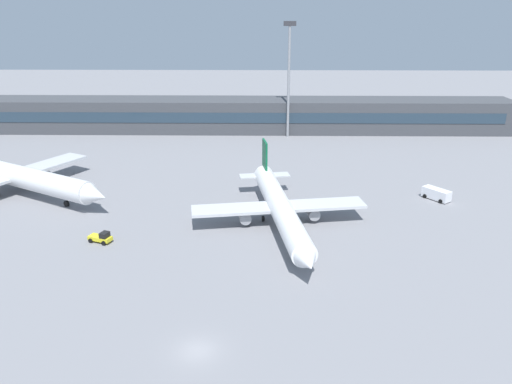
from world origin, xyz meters
TOP-DOWN VIEW (x-y plane):
  - ground_plane at (0.00, 40.00)m, footprint 400.00×400.00m
  - terminal_building at (0.00, 98.77)m, footprint 151.97×12.13m
  - airplane_near at (9.62, 32.24)m, footprint 28.90×41.07m
  - airplane_mid at (-40.03, 46.74)m, footprint 42.64×31.00m
  - baggage_tug_yellow at (-17.74, 25.68)m, footprint 3.90×2.79m
  - service_van_white at (38.82, 44.63)m, footprint 4.76×5.34m
  - floodlight_tower_west at (13.38, 91.94)m, footprint 3.20×0.80m

SIDE VIEW (x-z plane):
  - ground_plane at x=0.00m, z-range 0.00..0.00m
  - baggage_tug_yellow at x=-17.74m, z-range -0.08..1.67m
  - service_van_white at x=38.82m, z-range 0.07..2.15m
  - airplane_near at x=9.62m, z-range -1.99..8.19m
  - airplane_mid at x=-40.03m, z-range -2.27..9.37m
  - terminal_building at x=0.00m, z-range 0.00..9.00m
  - floodlight_tower_west at x=13.38m, z-range 2.08..32.06m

